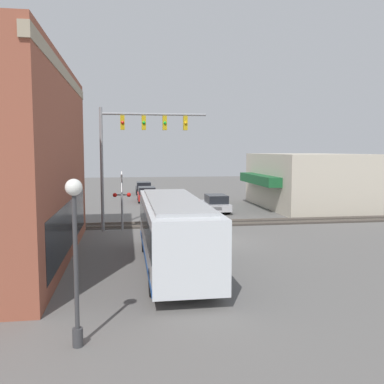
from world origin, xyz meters
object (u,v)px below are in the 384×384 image
streetlamp (75,247)px  parked_car_black (144,188)px  parked_car_silver (216,204)px  city_bus (174,230)px  parked_car_red (147,195)px  pedestrian_near_bus (213,242)px  crossing_signal (122,195)px

streetlamp → parked_car_black: bearing=-4.8°
parked_car_silver → parked_car_black: 16.97m
city_bus → parked_car_silver: (16.50, -5.40, -1.02)m
streetlamp → city_bus: bearing=-24.9°
city_bus → parked_car_red: city_bus is taller
streetlamp → pedestrian_near_bus: size_ratio=2.72×
crossing_signal → parked_car_red: size_ratio=0.90×
parked_car_red → pedestrian_near_bus: 23.79m
parked_car_silver → parked_car_black: parked_car_silver is taller
parked_car_red → parked_car_black: 7.79m
crossing_signal → parked_car_black: (23.12, -2.33, -1.63)m
pedestrian_near_bus → crossing_signal: bearing=27.2°
city_bus → parked_car_black: 32.61m
city_bus → streetlamp: bearing=155.1°
parked_car_silver → parked_car_red: bearing=33.0°
parked_car_silver → pedestrian_near_bus: pedestrian_near_bus is taller
crossing_signal → parked_car_red: bearing=-8.6°
parked_car_silver → parked_car_red: (8.30, 5.40, 0.01)m
crossing_signal → parked_car_silver: size_ratio=0.89×
city_bus → crossing_signal: bearing=13.8°
pedestrian_near_bus → streetlamp: bearing=147.4°
pedestrian_near_bus → parked_car_black: bearing=3.6°
city_bus → streetlamp: (-7.25, 3.36, 0.97)m
parked_car_red → parked_car_black: size_ratio=1.00×
streetlamp → parked_car_red: bearing=-6.0°
city_bus → parked_car_silver: city_bus is taller
parked_car_black → streetlamp: bearing=175.2°
parked_car_red → parked_car_silver: bearing=-147.0°
streetlamp → parked_car_red: streetlamp is taller
parked_car_silver → crossing_signal: bearing=132.3°
city_bus → parked_car_silver: size_ratio=2.53×
parked_car_red → pedestrian_near_bus: pedestrian_near_bus is taller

